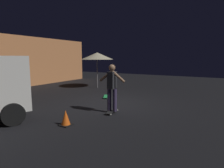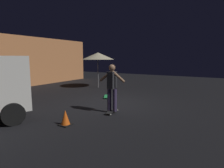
{
  "view_description": "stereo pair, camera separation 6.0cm",
  "coord_description": "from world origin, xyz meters",
  "px_view_note": "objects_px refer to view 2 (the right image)",
  "views": [
    {
      "loc": [
        -6.81,
        -4.14,
        1.98
      ],
      "look_at": [
        -1.15,
        -0.82,
        1.05
      ],
      "focal_mm": 30.08,
      "sensor_mm": 36.0,
      "label": 1
    },
    {
      "loc": [
        -6.78,
        -4.19,
        1.98
      ],
      "look_at": [
        -1.15,
        -0.82,
        1.05
      ],
      "focal_mm": 30.08,
      "sensor_mm": 36.0,
      "label": 2
    }
  ],
  "objects_px": {
    "skateboard_ridden": "(112,111)",
    "skateboard_spare": "(106,96)",
    "patio_umbrella": "(98,56)",
    "traffic_cone": "(65,118)",
    "skater": "(112,84)"
  },
  "relations": [
    {
      "from": "skateboard_spare",
      "to": "skater",
      "type": "height_order",
      "value": "skater"
    },
    {
      "from": "skateboard_ridden",
      "to": "skater",
      "type": "relative_size",
      "value": 0.48
    },
    {
      "from": "skateboard_spare",
      "to": "traffic_cone",
      "type": "distance_m",
      "value": 4.01
    },
    {
      "from": "skateboard_ridden",
      "to": "skateboard_spare",
      "type": "xyz_separation_m",
      "value": [
        2.09,
        1.58,
        0.0
      ]
    },
    {
      "from": "skateboard_spare",
      "to": "traffic_cone",
      "type": "bearing_deg",
      "value": -164.78
    },
    {
      "from": "patio_umbrella",
      "to": "skateboard_spare",
      "type": "bearing_deg",
      "value": -137.75
    },
    {
      "from": "skateboard_ridden",
      "to": "skateboard_spare",
      "type": "relative_size",
      "value": 1.02
    },
    {
      "from": "skater",
      "to": "traffic_cone",
      "type": "distance_m",
      "value": 2.03
    },
    {
      "from": "skater",
      "to": "traffic_cone",
      "type": "relative_size",
      "value": 3.63
    },
    {
      "from": "skateboard_spare",
      "to": "patio_umbrella",
      "type": "bearing_deg",
      "value": 42.25
    },
    {
      "from": "skateboard_ridden",
      "to": "traffic_cone",
      "type": "relative_size",
      "value": 1.73
    },
    {
      "from": "patio_umbrella",
      "to": "skateboard_ridden",
      "type": "distance_m",
      "value": 6.15
    },
    {
      "from": "patio_umbrella",
      "to": "skater",
      "type": "xyz_separation_m",
      "value": [
        -4.45,
        -3.73,
        -1.04
      ]
    },
    {
      "from": "skateboard_ridden",
      "to": "skater",
      "type": "height_order",
      "value": "skater"
    },
    {
      "from": "patio_umbrella",
      "to": "skateboard_spare",
      "type": "distance_m",
      "value": 3.78
    }
  ]
}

